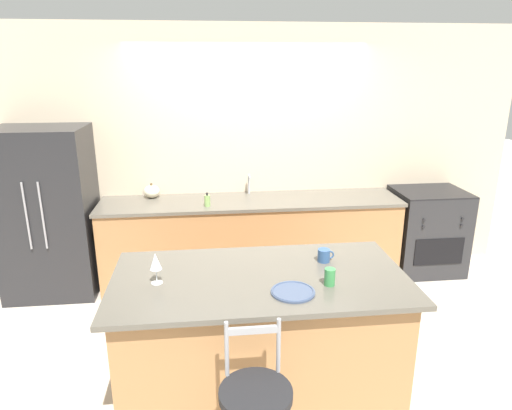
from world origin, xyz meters
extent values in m
plane|color=beige|center=(0.00, 0.00, 0.00)|extent=(18.00, 18.00, 0.00)
cube|color=beige|center=(0.00, 0.73, 1.35)|extent=(6.00, 0.07, 2.70)
cube|color=#A87547|center=(0.00, 0.39, 0.44)|extent=(3.14, 0.68, 0.88)
cube|color=#5B564C|center=(0.00, 0.39, 0.90)|extent=(3.17, 0.71, 0.03)
cube|color=black|center=(0.00, 0.39, 0.91)|extent=(0.56, 0.36, 0.01)
cylinder|color=#ADAFB5|center=(0.00, 0.61, 1.02)|extent=(0.02, 0.02, 0.22)
cylinder|color=#ADAFB5|center=(0.00, 0.55, 1.12)|extent=(0.02, 0.12, 0.02)
cube|color=#A87547|center=(-0.14, -1.49, 0.46)|extent=(1.84, 0.90, 0.91)
cube|color=#5B564C|center=(-0.14, -1.49, 0.93)|extent=(1.96, 1.02, 0.03)
cube|color=#232326|center=(-2.06, 0.36, 0.86)|extent=(0.88, 0.71, 1.71)
cylinder|color=#939399|center=(-2.13, -0.01, 0.94)|extent=(0.02, 0.02, 0.65)
cylinder|color=#939399|center=(-1.99, -0.01, 0.94)|extent=(0.02, 0.02, 0.65)
cube|color=#28282B|center=(2.00, 0.39, 0.47)|extent=(0.76, 0.64, 0.93)
cube|color=black|center=(2.00, 0.06, 0.35)|extent=(0.55, 0.01, 0.30)
cube|color=black|center=(2.00, 0.39, 0.94)|extent=(0.76, 0.64, 0.02)
cylinder|color=black|center=(1.79, 0.06, 0.73)|extent=(0.03, 0.02, 0.03)
cylinder|color=black|center=(2.22, 0.06, 0.73)|extent=(0.03, 0.02, 0.03)
cylinder|color=black|center=(1.79, 0.06, 0.65)|extent=(0.03, 0.02, 0.03)
cylinder|color=black|center=(2.22, 0.06, 0.65)|extent=(0.03, 0.02, 0.03)
cylinder|color=#232326|center=(-0.25, -2.28, 0.67)|extent=(0.39, 0.39, 0.04)
cylinder|color=#99999E|center=(-0.39, -2.14, 0.85)|extent=(0.02, 0.02, 0.33)
cylinder|color=#99999E|center=(-0.11, -2.14, 0.85)|extent=(0.02, 0.02, 0.33)
cube|color=#99999E|center=(-0.25, -2.14, 0.96)|extent=(0.28, 0.02, 0.04)
cylinder|color=#425170|center=(0.04, -1.74, 0.95)|extent=(0.28, 0.28, 0.01)
torus|color=#425170|center=(0.04, -1.74, 0.96)|extent=(0.27, 0.27, 0.01)
cylinder|color=white|center=(-0.81, -1.51, 0.95)|extent=(0.07, 0.07, 0.00)
cylinder|color=white|center=(-0.81, -1.51, 1.00)|extent=(0.01, 0.01, 0.09)
cone|color=white|center=(-0.81, -1.51, 1.10)|extent=(0.08, 0.08, 0.11)
cylinder|color=#335689|center=(0.35, -1.30, 0.99)|extent=(0.09, 0.09, 0.09)
torus|color=#335689|center=(0.39, -1.30, 0.99)|extent=(0.06, 0.01, 0.06)
cylinder|color=#3D934C|center=(0.29, -1.66, 1.00)|extent=(0.07, 0.07, 0.11)
ellipsoid|color=beige|center=(-1.05, 0.58, 0.98)|extent=(0.17, 0.17, 0.13)
cylinder|color=brown|center=(-1.05, 0.58, 1.06)|extent=(0.02, 0.02, 0.02)
cylinder|color=#89B260|center=(-0.46, 0.20, 0.97)|extent=(0.06, 0.06, 0.11)
cylinder|color=black|center=(-0.46, 0.20, 1.04)|extent=(0.02, 0.02, 0.03)
camera|label=1|loc=(-0.47, -4.22, 2.31)|focal=32.00mm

